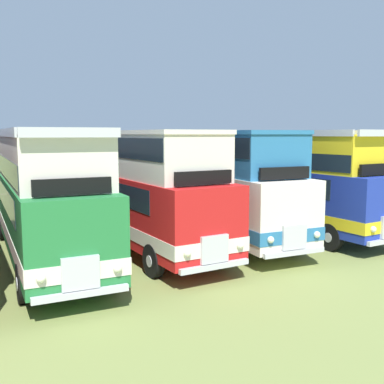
{
  "coord_description": "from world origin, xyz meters",
  "views": [
    {
      "loc": [
        -6.23,
        -15.98,
        4.36
      ],
      "look_at": [
        2.41,
        0.5,
        1.99
      ],
      "focal_mm": 42.58,
      "sensor_mm": 36.0,
      "label": 1
    }
  ],
  "objects": [
    {
      "name": "bus_second_in_row",
      "position": [
        -3.55,
        0.3,
        2.36
      ],
      "size": [
        2.89,
        11.61,
        4.52
      ],
      "color": "#237538",
      "rests_on": "ground"
    },
    {
      "name": "bus_fifth_in_row",
      "position": [
        7.1,
        0.1,
        2.36
      ],
      "size": [
        3.06,
        10.54,
        4.52
      ],
      "color": "#1E339E",
      "rests_on": "ground"
    },
    {
      "name": "ground_plane",
      "position": [
        0.0,
        0.0,
        0.0
      ],
      "size": [
        200.0,
        200.0,
        0.0
      ],
      "primitive_type": "plane",
      "color": "olive"
    },
    {
      "name": "bus_third_in_row",
      "position": [
        -0.01,
        0.15,
        2.47
      ],
      "size": [
        2.97,
        10.37,
        4.49
      ],
      "color": "red",
      "rests_on": "ground"
    },
    {
      "name": "bus_fourth_in_row",
      "position": [
        3.56,
        0.39,
        2.47
      ],
      "size": [
        3.13,
        10.6,
        4.49
      ],
      "color": "silver",
      "rests_on": "ground"
    },
    {
      "name": "rope_fence_line",
      "position": [
        -0.0,
        12.09,
        0.65
      ],
      "size": [
        20.29,
        0.08,
        1.05
      ],
      "color": "#8C704C",
      "rests_on": "ground"
    }
  ]
}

